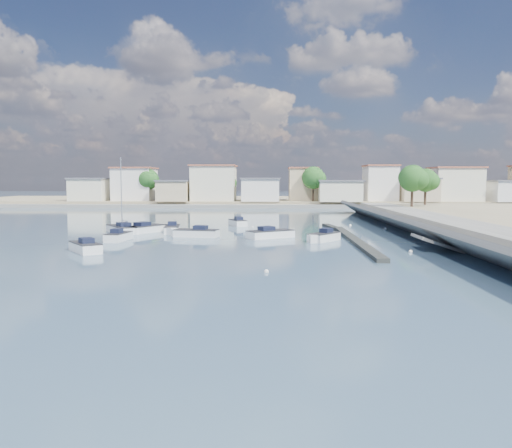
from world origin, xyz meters
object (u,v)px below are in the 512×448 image
(motorboat_c, at_px, (194,233))
(motorboat_f, at_px, (237,223))
(motorboat_d, at_px, (323,237))
(motorboat_g, at_px, (172,230))
(motorboat_b, at_px, (119,237))
(motorboat_h, at_px, (273,234))
(motorboat_e, at_px, (148,229))
(motorboat_a, at_px, (85,247))
(sailboat, at_px, (121,229))

(motorboat_c, xyz_separation_m, motorboat_f, (3.75, 13.67, -0.00))
(motorboat_d, height_order, motorboat_g, same)
(motorboat_b, bearing_deg, motorboat_h, 10.51)
(motorboat_c, relative_size, motorboat_e, 0.94)
(motorboat_c, xyz_separation_m, motorboat_d, (13.65, -3.37, -0.00))
(motorboat_a, xyz_separation_m, motorboat_c, (7.70, 11.60, 0.00))
(motorboat_c, height_order, motorboat_e, same)
(motorboat_d, xyz_separation_m, motorboat_g, (-16.89, 7.46, 0.00))
(motorboat_a, distance_m, motorboat_b, 8.16)
(motorboat_h, bearing_deg, motorboat_d, -29.04)
(motorboat_h, bearing_deg, sailboat, 165.17)
(motorboat_b, relative_size, motorboat_g, 0.87)
(motorboat_c, distance_m, motorboat_h, 8.57)
(sailboat, bearing_deg, motorboat_f, 36.05)
(motorboat_g, relative_size, sailboat, 0.55)
(motorboat_c, xyz_separation_m, motorboat_h, (8.55, -0.55, -0.00))
(motorboat_a, relative_size, motorboat_h, 0.82)
(motorboat_c, distance_m, motorboat_d, 14.06)
(motorboat_c, relative_size, motorboat_g, 1.09)
(motorboat_c, distance_m, motorboat_g, 5.22)
(motorboat_e, height_order, sailboat, sailboat)
(motorboat_d, bearing_deg, motorboat_b, -179.76)
(motorboat_e, relative_size, motorboat_h, 1.08)
(motorboat_b, distance_m, motorboat_g, 8.50)
(motorboat_b, height_order, motorboat_d, same)
(motorboat_a, relative_size, sailboat, 0.49)
(motorboat_g, bearing_deg, motorboat_b, -117.42)
(motorboat_c, xyz_separation_m, motorboat_g, (-3.25, 4.09, 0.00))
(motorboat_f, xyz_separation_m, motorboat_g, (-7.00, -9.58, 0.00))
(motorboat_a, height_order, motorboat_e, same)
(motorboat_c, xyz_separation_m, motorboat_e, (-6.33, 4.77, -0.00))
(motorboat_g, height_order, motorboat_h, same)
(sailboat, bearing_deg, motorboat_h, -14.83)
(motorboat_b, xyz_separation_m, sailboat, (-2.12, 7.64, 0.03))
(motorboat_f, xyz_separation_m, motorboat_h, (4.81, -14.21, 0.00))
(motorboat_b, xyz_separation_m, motorboat_g, (3.92, 7.55, 0.00))
(motorboat_e, bearing_deg, motorboat_a, -94.79)
(motorboat_c, bearing_deg, sailboat, 155.78)
(motorboat_d, relative_size, motorboat_g, 0.82)
(motorboat_d, distance_m, motorboat_e, 21.57)
(motorboat_e, height_order, motorboat_f, same)
(motorboat_a, relative_size, motorboat_d, 1.08)
(motorboat_g, bearing_deg, motorboat_c, -51.53)
(motorboat_a, xyz_separation_m, motorboat_f, (11.45, 25.27, -0.00))
(motorboat_f, bearing_deg, motorboat_b, -122.51)
(motorboat_d, bearing_deg, motorboat_h, 150.96)
(motorboat_b, height_order, motorboat_h, same)
(motorboat_a, bearing_deg, motorboat_h, 34.22)
(motorboat_d, bearing_deg, motorboat_g, 156.18)
(motorboat_a, relative_size, motorboat_f, 1.03)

